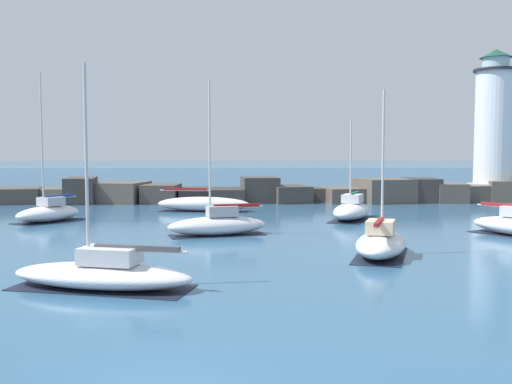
{
  "coord_description": "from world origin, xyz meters",
  "views": [
    {
      "loc": [
        1.8,
        -11.37,
        5.19
      ],
      "look_at": [
        2.57,
        18.31,
        3.06
      ],
      "focal_mm": 40.0,
      "sensor_mm": 36.0,
      "label": 1
    }
  ],
  "objects_px": {
    "sailboat_moored_4": "(203,204)",
    "sailboat_moored_7": "(351,210)",
    "sailboat_moored_0": "(381,242)",
    "sailboat_moored_6": "(103,273)",
    "sailboat_moored_1": "(49,212)",
    "lighthouse": "(494,134)",
    "sailboat_moored_3": "(218,224)"
  },
  "relations": [
    {
      "from": "sailboat_moored_4",
      "to": "sailboat_moored_7",
      "type": "bearing_deg",
      "value": -27.42
    },
    {
      "from": "sailboat_moored_0",
      "to": "sailboat_moored_6",
      "type": "relative_size",
      "value": 0.97
    },
    {
      "from": "sailboat_moored_1",
      "to": "sailboat_moored_6",
      "type": "bearing_deg",
      "value": -66.58
    },
    {
      "from": "lighthouse",
      "to": "sailboat_moored_0",
      "type": "bearing_deg",
      "value": -121.83
    },
    {
      "from": "sailboat_moored_3",
      "to": "sailboat_moored_4",
      "type": "distance_m",
      "value": 14.09
    },
    {
      "from": "sailboat_moored_0",
      "to": "sailboat_moored_1",
      "type": "distance_m",
      "value": 25.56
    },
    {
      "from": "sailboat_moored_0",
      "to": "sailboat_moored_6",
      "type": "height_order",
      "value": "sailboat_moored_6"
    },
    {
      "from": "sailboat_moored_6",
      "to": "sailboat_moored_4",
      "type": "bearing_deg",
      "value": 85.9
    },
    {
      "from": "sailboat_moored_7",
      "to": "sailboat_moored_0",
      "type": "bearing_deg",
      "value": -95.6
    },
    {
      "from": "sailboat_moored_4",
      "to": "sailboat_moored_6",
      "type": "height_order",
      "value": "sailboat_moored_4"
    },
    {
      "from": "sailboat_moored_0",
      "to": "sailboat_moored_3",
      "type": "distance_m",
      "value": 11.08
    },
    {
      "from": "sailboat_moored_0",
      "to": "sailboat_moored_3",
      "type": "relative_size",
      "value": 0.87
    },
    {
      "from": "sailboat_moored_3",
      "to": "sailboat_moored_4",
      "type": "relative_size",
      "value": 1.11
    },
    {
      "from": "sailboat_moored_3",
      "to": "lighthouse",
      "type": "bearing_deg",
      "value": 41.01
    },
    {
      "from": "lighthouse",
      "to": "sailboat_moored_0",
      "type": "distance_m",
      "value": 37.7
    },
    {
      "from": "lighthouse",
      "to": "sailboat_moored_6",
      "type": "height_order",
      "value": "lighthouse"
    },
    {
      "from": "sailboat_moored_1",
      "to": "sailboat_moored_3",
      "type": "xyz_separation_m",
      "value": [
        12.77,
        -7.12,
        -0.01
      ]
    },
    {
      "from": "sailboat_moored_3",
      "to": "sailboat_moored_4",
      "type": "xyz_separation_m",
      "value": [
        -1.83,
        13.97,
        -0.03
      ]
    },
    {
      "from": "lighthouse",
      "to": "sailboat_moored_0",
      "type": "relative_size",
      "value": 1.91
    },
    {
      "from": "lighthouse",
      "to": "sailboat_moored_4",
      "type": "bearing_deg",
      "value": -160.85
    },
    {
      "from": "sailboat_moored_0",
      "to": "sailboat_moored_1",
      "type": "height_order",
      "value": "sailboat_moored_1"
    },
    {
      "from": "sailboat_moored_1",
      "to": "sailboat_moored_6",
      "type": "distance_m",
      "value": 22.55
    },
    {
      "from": "sailboat_moored_7",
      "to": "sailboat_moored_3",
      "type": "bearing_deg",
      "value": -141.22
    },
    {
      "from": "sailboat_moored_1",
      "to": "sailboat_moored_4",
      "type": "xyz_separation_m",
      "value": [
        10.93,
        6.85,
        -0.04
      ]
    },
    {
      "from": "sailboat_moored_1",
      "to": "sailboat_moored_6",
      "type": "xyz_separation_m",
      "value": [
        8.96,
        -20.69,
        -0.13
      ]
    },
    {
      "from": "sailboat_moored_3",
      "to": "sailboat_moored_6",
      "type": "relative_size",
      "value": 1.12
    },
    {
      "from": "lighthouse",
      "to": "sailboat_moored_6",
      "type": "xyz_separation_m",
      "value": [
        -31.77,
        -37.88,
        -6.38
      ]
    },
    {
      "from": "sailboat_moored_1",
      "to": "sailboat_moored_7",
      "type": "distance_m",
      "value": 22.63
    },
    {
      "from": "sailboat_moored_3",
      "to": "sailboat_moored_6",
      "type": "bearing_deg",
      "value": -105.68
    },
    {
      "from": "sailboat_moored_0",
      "to": "sailboat_moored_7",
      "type": "relative_size",
      "value": 1.09
    },
    {
      "from": "sailboat_moored_0",
      "to": "sailboat_moored_6",
      "type": "distance_m",
      "value": 13.7
    },
    {
      "from": "lighthouse",
      "to": "sailboat_moored_7",
      "type": "relative_size",
      "value": 2.08
    }
  ]
}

